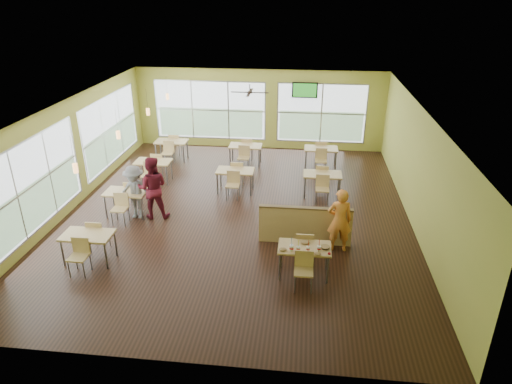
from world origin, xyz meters
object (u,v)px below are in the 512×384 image
Objects in this scene: main_table at (304,251)px; food_basket at (325,247)px; half_wall_divider at (305,225)px; man_plaid at (340,220)px.

food_basket is (0.46, -0.01, 0.15)m from main_table.
half_wall_divider is at bearing 90.00° from main_table.
half_wall_divider is at bearing 107.54° from food_basket.
half_wall_divider reaches higher than main_table.
main_table is at bearing 49.59° from man_plaid.
man_plaid is at bearing 54.90° from main_table.
man_plaid reaches higher than main_table.
food_basket is at bearing 67.05° from man_plaid.
man_plaid reaches higher than half_wall_divider.
main_table is at bearing 179.01° from food_basket.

